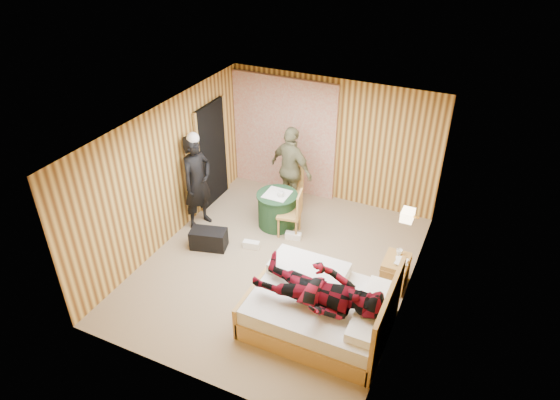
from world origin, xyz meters
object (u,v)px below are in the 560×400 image
at_px(man_on_bed, 319,284).
at_px(wall_lamp, 408,215).
at_px(nightstand, 395,272).
at_px(bed, 321,308).
at_px(chair_near, 294,211).
at_px(chair_far, 291,185).
at_px(round_table, 277,209).
at_px(duffel_bag, 209,239).
at_px(woman_standing, 197,182).
at_px(man_at_table, 291,170).

bearing_deg(man_on_bed, wall_lamp, 64.20).
relative_size(wall_lamp, nightstand, 0.48).
xyz_separation_m(bed, chair_near, (-1.26, 1.87, 0.21)).
distance_m(chair_far, chair_near, 0.87).
height_order(round_table, chair_far, chair_far).
xyz_separation_m(bed, man_on_bed, (0.02, -0.23, 0.65)).
relative_size(bed, nightstand, 3.66).
bearing_deg(duffel_bag, man_on_bed, -39.38).
bearing_deg(wall_lamp, round_table, 164.94).
bearing_deg(chair_far, chair_near, -59.69).
height_order(duffel_bag, man_on_bed, man_on_bed).
bearing_deg(chair_near, wall_lamp, 64.81).
relative_size(nightstand, chair_far, 0.58).
distance_m(bed, duffel_bag, 2.61).
relative_size(woman_standing, man_at_table, 1.04).
bearing_deg(chair_far, man_on_bed, -56.63).
relative_size(wall_lamp, man_at_table, 0.15).
bearing_deg(wall_lamp, man_on_bed, -115.80).
distance_m(wall_lamp, chair_far, 2.86).
bearing_deg(man_at_table, chair_far, 121.11).
relative_size(wall_lamp, chair_near, 0.29).
bearing_deg(nightstand, bed, -120.43).
distance_m(chair_far, woman_standing, 1.82).
bearing_deg(man_on_bed, chair_far, 120.24).
bearing_deg(man_at_table, bed, 142.59).
height_order(bed, chair_far, bed).
bearing_deg(bed, round_table, 129.18).
xyz_separation_m(chair_far, man_at_table, (-0.00, 0.02, 0.32)).
xyz_separation_m(wall_lamp, nightstand, (-0.04, -0.09, -1.03)).
xyz_separation_m(round_table, chair_far, (0.00, 0.61, 0.20)).
relative_size(chair_near, man_at_table, 0.51).
distance_m(bed, round_table, 2.62).
bearing_deg(nightstand, man_on_bed, -115.82).
height_order(round_table, man_at_table, man_at_table).
relative_size(wall_lamp, bed, 0.13).
xyz_separation_m(bed, round_table, (-1.66, 2.03, 0.04)).
xyz_separation_m(chair_far, man_on_bed, (1.67, -2.87, 0.41)).
height_order(nightstand, chair_near, chair_near).
relative_size(nightstand, man_on_bed, 0.30).
xyz_separation_m(round_table, woman_standing, (-1.32, -0.58, 0.56)).
bearing_deg(chair_near, duffel_bag, -61.90).
xyz_separation_m(wall_lamp, duffel_bag, (-3.24, -0.48, -1.12)).
bearing_deg(duffel_bag, chair_near, 24.48).
relative_size(round_table, man_at_table, 0.44).
relative_size(nightstand, man_at_table, 0.31).
bearing_deg(duffel_bag, wall_lamp, -6.60).
height_order(round_table, chair_near, chair_near).
bearing_deg(man_at_table, nightstand, 170.84).
height_order(chair_near, man_on_bed, man_on_bed).
bearing_deg(nightstand, chair_near, 163.59).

